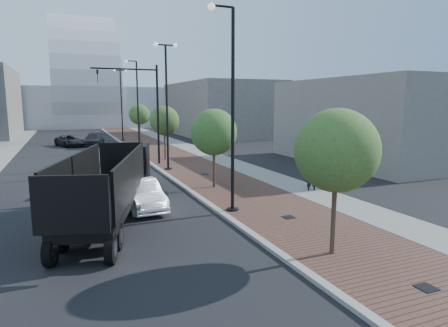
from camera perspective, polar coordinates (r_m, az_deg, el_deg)
name	(u,v)px	position (r m, az deg, el deg)	size (l,w,h in m)	color
sidewalk	(155,144)	(47.28, -10.20, 2.81)	(7.00, 140.00, 0.12)	#4C2D23
concrete_strip	(176,143)	(47.92, -7.04, 2.97)	(2.40, 140.00, 0.13)	slate
curb	(125,145)	(46.67, -14.40, 2.60)	(0.30, 140.00, 0.14)	gray
dump_truck	(120,179)	(20.08, -15.14, -2.22)	(5.91, 13.37, 3.03)	black
white_sedan	(142,194)	(19.07, -12.00, -4.48)	(1.48, 4.23, 1.39)	white
dark_car_mid	(70,141)	(48.23, -21.82, 3.13)	(2.16, 4.68, 1.30)	black
dark_car_far	(94,140)	(48.43, -18.68, 3.37)	(1.94, 4.78, 1.39)	black
pedestrian	(311,176)	(22.41, 12.79, -1.82)	(0.70, 0.46, 1.91)	black
streetlight_1	(230,119)	(17.40, 0.96, 6.57)	(1.44, 0.56, 9.21)	black
streetlight_2	(167,106)	(28.82, -8.43, 8.42)	(1.72, 0.56, 9.28)	black
streetlight_3	(137,110)	(40.55, -12.74, 7.78)	(1.44, 0.56, 9.21)	black
streetlight_4	(121,104)	(52.43, -14.90, 8.46)	(1.72, 0.56, 9.28)	black
traffic_mast	(146,103)	(31.55, -11.39, 8.68)	(5.09, 0.20, 8.00)	black
tree_0	(337,151)	(12.91, 16.37, 1.84)	(2.71, 2.71, 4.92)	#382619
tree_1	(214,132)	(22.54, -1.42, 4.64)	(2.72, 2.72, 4.73)	#382619
tree_2	(165,121)	(33.99, -8.73, 6.26)	(2.57, 2.55, 4.78)	#382619
tree_3	(140,114)	(45.72, -12.35, 7.08)	(2.41, 2.37, 4.88)	#382619
convention_center	(85,98)	(91.07, -19.90, 9.11)	(50.00, 30.00, 50.00)	#ADB2B7
commercial_block_ne	(220,109)	(60.28, -0.59, 8.02)	(12.00, 22.00, 8.00)	#5F5B56
commercial_block_e	(371,121)	(35.66, 20.92, 5.91)	(10.00, 16.00, 7.00)	slate
utility_cover_0	(426,288)	(12.27, 27.71, -15.92)	(0.50, 0.50, 0.02)	black
utility_cover_1	(289,217)	(17.23, 9.50, -7.82)	(0.50, 0.50, 0.02)	black
utility_cover_2	(204,174)	(26.93, -2.93, -1.58)	(0.50, 0.50, 0.02)	black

